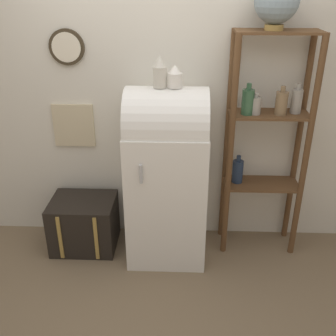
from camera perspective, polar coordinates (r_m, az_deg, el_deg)
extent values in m
plane|color=#7A664C|center=(3.43, -0.33, -14.14)|extent=(12.00, 12.00, 0.00)
cube|color=silver|center=(3.32, 0.07, 10.90)|extent=(7.00, 0.05, 2.70)
cylinder|color=#382D1E|center=(3.34, -14.48, 16.63)|extent=(0.28, 0.03, 0.28)
cylinder|color=beige|center=(3.32, -14.57, 16.58)|extent=(0.23, 0.01, 0.23)
cube|color=#C6B793|center=(3.50, -13.51, 6.02)|extent=(0.35, 0.02, 0.37)
cube|color=white|center=(3.30, -0.16, -3.66)|extent=(0.64, 0.61, 1.16)
cylinder|color=white|center=(3.05, -0.18, 6.34)|extent=(0.63, 0.58, 0.58)
cylinder|color=#B7B7BC|center=(2.87, -3.97, -0.89)|extent=(0.02, 0.02, 0.15)
cube|color=black|center=(3.62, -12.04, -7.83)|extent=(0.56, 0.45, 0.46)
cube|color=#AD8942|center=(3.48, -15.40, -9.76)|extent=(0.03, 0.01, 0.41)
cube|color=#AD8942|center=(3.41, -10.39, -10.08)|extent=(0.03, 0.01, 0.41)
cylinder|color=brown|center=(3.17, 8.98, 1.88)|extent=(0.05, 0.05, 1.87)
cylinder|color=brown|center=(3.30, 19.40, 1.62)|extent=(0.05, 0.05, 1.87)
cylinder|color=brown|center=(3.40, 8.55, 3.60)|extent=(0.05, 0.05, 1.87)
cylinder|color=brown|center=(3.52, 18.31, 3.31)|extent=(0.05, 0.05, 1.87)
cube|color=brown|center=(3.47, 13.34, -2.25)|extent=(0.63, 0.28, 0.02)
cube|color=brown|center=(3.23, 14.45, 7.56)|extent=(0.63, 0.28, 0.02)
cube|color=brown|center=(3.11, 15.76, 18.53)|extent=(0.63, 0.28, 0.02)
cylinder|color=#9E998E|center=(3.16, 12.57, 8.82)|extent=(0.09, 0.09, 0.13)
cylinder|color=#9E998E|center=(3.14, 12.71, 10.28)|extent=(0.04, 0.04, 0.03)
cylinder|color=#23334C|center=(3.40, 10.07, -0.51)|extent=(0.09, 0.09, 0.20)
cylinder|color=#23334C|center=(3.34, 10.23, 1.38)|extent=(0.04, 0.04, 0.05)
cylinder|color=#7F6647|center=(3.19, 16.12, 8.99)|extent=(0.09, 0.09, 0.18)
cylinder|color=#7F6647|center=(3.16, 16.37, 10.94)|extent=(0.04, 0.04, 0.04)
cylinder|color=#9E998E|center=(3.26, 18.14, 9.17)|extent=(0.08, 0.08, 0.19)
cylinder|color=#9E998E|center=(3.23, 18.42, 11.15)|extent=(0.03, 0.03, 0.05)
cylinder|color=#335B3D|center=(3.13, 11.49, 9.36)|extent=(0.09, 0.09, 0.20)
cylinder|color=#335B3D|center=(3.10, 11.69, 11.52)|extent=(0.04, 0.04, 0.05)
cylinder|color=#AD8942|center=(3.08, 15.11, 19.12)|extent=(0.13, 0.13, 0.04)
sphere|color=#7F939E|center=(3.07, 15.52, 22.40)|extent=(0.32, 0.32, 0.32)
cylinder|color=beige|center=(2.94, -1.20, 13.05)|extent=(0.10, 0.10, 0.15)
cone|color=beige|center=(2.92, -1.22, 15.26)|extent=(0.09, 0.09, 0.08)
cylinder|color=white|center=(2.94, 1.00, 12.60)|extent=(0.11, 0.11, 0.11)
cone|color=white|center=(2.93, 1.01, 14.17)|extent=(0.09, 0.09, 0.06)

